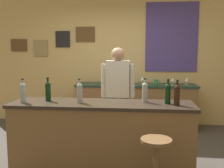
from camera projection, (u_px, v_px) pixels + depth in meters
ground_plane at (106, 159)px, 3.78m from camera, size 10.00×10.00×0.00m
back_wall at (119, 58)px, 5.60m from camera, size 6.00×0.09×2.80m
bar_counter at (102, 138)px, 3.33m from camera, size 2.30×0.60×0.92m
side_counter at (136, 106)px, 5.31m from camera, size 2.42×0.56×0.90m
bartender at (118, 92)px, 4.04m from camera, size 0.52×0.21×1.62m
bar_stool at (156, 159)px, 2.66m from camera, size 0.32×0.32×0.68m
wine_bottle_a at (23, 92)px, 3.26m from camera, size 0.07×0.07×0.31m
wine_bottle_b at (48, 90)px, 3.38m from camera, size 0.07×0.07×0.31m
wine_bottle_c at (80, 92)px, 3.25m from camera, size 0.07×0.07×0.31m
wine_bottle_d at (145, 91)px, 3.29m from camera, size 0.07×0.07×0.31m
wine_bottle_e at (168, 93)px, 3.19m from camera, size 0.07×0.07×0.31m
wine_bottle_f at (177, 94)px, 3.09m from camera, size 0.07×0.07×0.31m
wine_glass_a at (108, 79)px, 5.25m from camera, size 0.07×0.07×0.16m
wine_glass_b at (115, 79)px, 5.23m from camera, size 0.07×0.07×0.16m
wine_glass_c at (142, 79)px, 5.28m from camera, size 0.07×0.07×0.16m
wine_glass_d at (172, 79)px, 5.11m from camera, size 0.07×0.07×0.16m
wine_glass_e at (187, 79)px, 5.11m from camera, size 0.07×0.07×0.16m
coffee_mug at (156, 82)px, 5.24m from camera, size 0.13×0.08×0.09m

